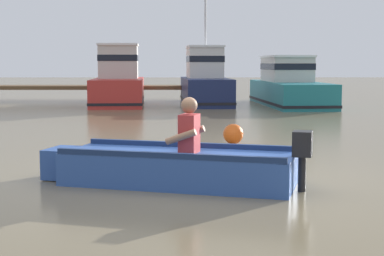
% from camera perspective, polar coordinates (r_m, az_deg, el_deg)
% --- Properties ---
extents(ground_plane, '(120.00, 120.00, 0.00)m').
position_cam_1_polar(ground_plane, '(8.48, 1.36, -4.85)').
color(ground_plane, '#7A6B4C').
extents(wooden_dock, '(14.66, 1.64, 1.21)m').
position_cam_1_polar(wooden_dock, '(26.78, -13.92, 3.83)').
color(wooden_dock, brown).
rests_on(wooden_dock, ground).
extents(rowboat_with_person, '(3.68, 1.91, 1.19)m').
position_cam_1_polar(rowboat_with_person, '(8.02, -1.78, -3.69)').
color(rowboat_with_person, '#2D519E').
rests_on(rowboat_with_person, ground).
extents(moored_boat_red, '(2.29, 5.37, 2.40)m').
position_cam_1_polar(moored_boat_red, '(23.65, -7.10, 4.43)').
color(moored_boat_red, '#B72D28').
rests_on(moored_boat_red, ground).
extents(moored_boat_navy, '(2.09, 5.08, 4.89)m').
position_cam_1_polar(moored_boat_navy, '(23.61, 1.29, 4.43)').
color(moored_boat_navy, '#19234C').
rests_on(moored_boat_navy, ground).
extents(moored_boat_teal, '(2.50, 6.55, 1.94)m').
position_cam_1_polar(moored_boat_teal, '(23.46, 9.34, 3.98)').
color(moored_boat_teal, '#1E727A').
rests_on(moored_boat_teal, ground).
extents(mooring_buoy, '(0.41, 0.41, 0.41)m').
position_cam_1_polar(mooring_buoy, '(11.99, 4.01, -0.58)').
color(mooring_buoy, '#E55919').
rests_on(mooring_buoy, ground).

